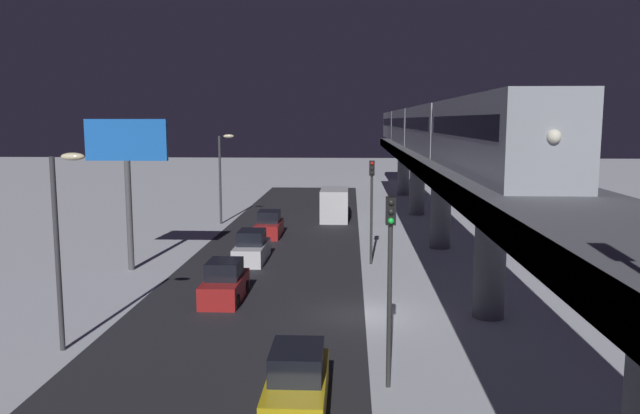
% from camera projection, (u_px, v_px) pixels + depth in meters
% --- Properties ---
extents(ground_plane, '(240.00, 240.00, 0.00)m').
position_uv_depth(ground_plane, '(358.00, 315.00, 28.72)').
color(ground_plane, silver).
extents(avenue_asphalt, '(11.00, 108.83, 0.01)m').
position_uv_depth(avenue_asphalt, '(246.00, 313.00, 28.97)').
color(avenue_asphalt, '#28282D').
rests_on(avenue_asphalt, ground_plane).
extents(elevated_railway, '(5.00, 108.83, 6.47)m').
position_uv_depth(elevated_railway, '(490.00, 194.00, 27.68)').
color(elevated_railway, slate).
rests_on(elevated_railway, ground_plane).
extents(subway_train, '(2.94, 74.07, 3.40)m').
position_uv_depth(subway_train, '(421.00, 127.00, 55.91)').
color(subway_train, '#999EA8').
rests_on(subway_train, elevated_railway).
extents(sedan_red, '(1.91, 4.30, 1.97)m').
position_uv_depth(sedan_red, '(225.00, 284.00, 31.10)').
color(sedan_red, '#A51E1E').
rests_on(sedan_red, ground_plane).
extents(sedan_red_2, '(1.80, 4.26, 1.97)m').
position_uv_depth(sedan_red_2, '(269.00, 226.00, 48.08)').
color(sedan_red_2, '#A51E1E').
rests_on(sedan_red_2, ground_plane).
extents(sedan_white, '(1.80, 4.64, 1.97)m').
position_uv_depth(sedan_white, '(252.00, 249.00, 39.60)').
color(sedan_white, silver).
rests_on(sedan_white, ground_plane).
extents(sedan_yellow, '(1.80, 4.60, 1.97)m').
position_uv_depth(sedan_yellow, '(297.00, 384.00, 19.27)').
color(sedan_yellow, gold).
rests_on(sedan_yellow, ground_plane).
extents(box_truck, '(2.40, 7.40, 2.80)m').
position_uv_depth(box_truck, '(335.00, 204.00, 56.67)').
color(box_truck, silver).
rests_on(box_truck, ground_plane).
extents(traffic_light_near, '(0.32, 0.44, 6.40)m').
position_uv_depth(traffic_light_near, '(390.00, 264.00, 20.39)').
color(traffic_light_near, '#2D2D2D').
rests_on(traffic_light_near, ground_plane).
extents(traffic_light_mid, '(0.32, 0.44, 6.40)m').
position_uv_depth(traffic_light_mid, '(372.00, 197.00, 38.30)').
color(traffic_light_mid, '#2D2D2D').
rests_on(traffic_light_mid, ground_plane).
extents(commercial_billboard, '(4.80, 0.36, 8.90)m').
position_uv_depth(commercial_billboard, '(127.00, 155.00, 36.47)').
color(commercial_billboard, '#4C4C51').
rests_on(commercial_billboard, ground_plane).
extents(street_lamp_near, '(1.35, 0.44, 7.65)m').
position_uv_depth(street_lamp_near, '(62.00, 228.00, 23.66)').
color(street_lamp_near, '#38383D').
rests_on(street_lamp_near, ground_plane).
extents(street_lamp_far, '(1.35, 0.44, 7.65)m').
position_uv_depth(street_lamp_far, '(223.00, 168.00, 53.34)').
color(street_lamp_far, '#38383D').
rests_on(street_lamp_far, ground_plane).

